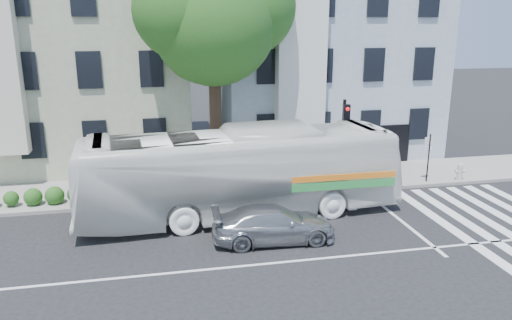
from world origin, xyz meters
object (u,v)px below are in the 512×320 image
object	(u,v)px
bus	(241,173)
sedan	(274,224)
traffic_signal	(344,134)
fire_hydrant	(460,171)

from	to	relation	value
bus	sedan	size ratio (longest dim) A/B	2.93
sedan	bus	bearing A→B (deg)	17.24
sedan	traffic_signal	bearing A→B (deg)	-42.36
bus	sedan	world-z (taller)	bus
bus	fire_hydrant	xyz separation A→B (m)	(11.07, 1.96, -1.20)
bus	traffic_signal	xyz separation A→B (m)	(4.90, 1.59, 0.99)
bus	fire_hydrant	bearing A→B (deg)	-84.18
bus	fire_hydrant	size ratio (longest dim) A/B	15.25
bus	sedan	distance (m)	2.98
traffic_signal	fire_hydrant	bearing A→B (deg)	6.82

